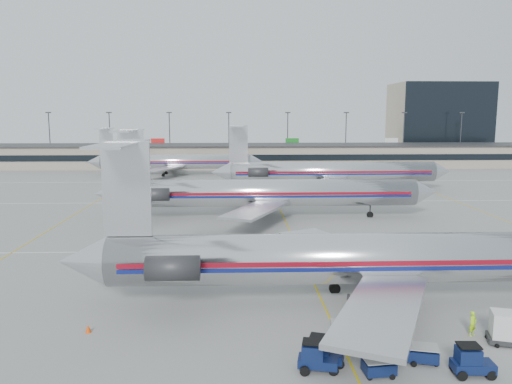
{
  "coord_description": "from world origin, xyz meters",
  "views": [
    {
      "loc": [
        -6.45,
        -41.24,
        14.11
      ],
      "look_at": [
        -4.09,
        21.54,
        4.5
      ],
      "focal_mm": 35.0,
      "sensor_mm": 36.0,
      "label": 1
    }
  ],
  "objects_px": {
    "jet_second_row": "(262,192)",
    "belt_loader": "(356,323)",
    "tug_center": "(322,352)",
    "uld_container": "(505,328)",
    "jet_foreground": "(369,258)"
  },
  "relations": [
    {
      "from": "jet_second_row",
      "to": "belt_loader",
      "type": "height_order",
      "value": "jet_second_row"
    },
    {
      "from": "tug_center",
      "to": "uld_container",
      "type": "distance_m",
      "value": 12.1
    },
    {
      "from": "jet_foreground",
      "to": "tug_center",
      "type": "xyz_separation_m",
      "value": [
        -5.05,
        -9.23,
        -2.82
      ]
    },
    {
      "from": "belt_loader",
      "to": "jet_second_row",
      "type": "bearing_deg",
      "value": 101.22
    },
    {
      "from": "tug_center",
      "to": "uld_container",
      "type": "bearing_deg",
      "value": 29.28
    },
    {
      "from": "uld_container",
      "to": "belt_loader",
      "type": "distance_m",
      "value": 9.09
    },
    {
      "from": "jet_foreground",
      "to": "jet_second_row",
      "type": "bearing_deg",
      "value": 101.27
    },
    {
      "from": "jet_second_row",
      "to": "uld_container",
      "type": "distance_m",
      "value": 41.49
    },
    {
      "from": "uld_container",
      "to": "jet_second_row",
      "type": "bearing_deg",
      "value": 125.69
    },
    {
      "from": "tug_center",
      "to": "uld_container",
      "type": "relative_size",
      "value": 1.04
    },
    {
      "from": "uld_container",
      "to": "jet_foreground",
      "type": "bearing_deg",
      "value": 151.69
    },
    {
      "from": "jet_foreground",
      "to": "belt_loader",
      "type": "height_order",
      "value": "jet_foreground"
    },
    {
      "from": "jet_foreground",
      "to": "uld_container",
      "type": "height_order",
      "value": "jet_foreground"
    },
    {
      "from": "jet_foreground",
      "to": "jet_second_row",
      "type": "xyz_separation_m",
      "value": [
        -6.44,
        32.34,
        -0.0
      ]
    },
    {
      "from": "jet_second_row",
      "to": "tug_center",
      "type": "xyz_separation_m",
      "value": [
        1.39,
        -41.56,
        -2.82
      ]
    }
  ]
}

